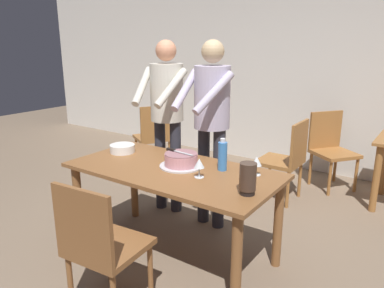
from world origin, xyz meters
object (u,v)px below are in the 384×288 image
(background_chair_2, at_px, (286,158))
(wine_glass_near, at_px, (199,164))
(wine_glass_far, at_px, (257,162))
(person_standing_beside, at_px, (167,108))
(cake_on_platter, at_px, (181,160))
(hurricane_lamp, at_px, (248,178))
(plate_stack, at_px, (122,148))
(background_chair_1, at_px, (154,135))
(water_bottle, at_px, (223,156))
(cake_knife, at_px, (174,151))
(chair_near_side, at_px, (100,244))
(background_chair_0, at_px, (331,147))
(person_cutting_cake, at_px, (211,114))
(main_dining_table, at_px, (173,182))

(background_chair_2, bearing_deg, wine_glass_near, -92.09)
(wine_glass_far, relative_size, person_standing_beside, 0.08)
(cake_on_platter, bearing_deg, hurricane_lamp, -16.15)
(plate_stack, height_order, background_chair_1, background_chair_1)
(water_bottle, xyz_separation_m, background_chair_1, (-1.85, 1.35, -0.37))
(cake_knife, distance_m, plate_stack, 0.59)
(person_standing_beside, bearing_deg, cake_on_platter, -43.85)
(wine_glass_far, relative_size, water_bottle, 0.58)
(cake_knife, height_order, plate_stack, cake_knife)
(cake_on_platter, bearing_deg, cake_knife, 173.72)
(water_bottle, relative_size, hurricane_lamp, 1.19)
(chair_near_side, height_order, background_chair_0, same)
(water_bottle, bearing_deg, person_cutting_cake, 130.78)
(background_chair_1, bearing_deg, plate_stack, -58.69)
(hurricane_lamp, bearing_deg, person_cutting_cake, 134.92)
(main_dining_table, height_order, person_cutting_cake, person_cutting_cake)
(person_cutting_cake, bearing_deg, wine_glass_far, -31.36)
(cake_knife, relative_size, hurricane_lamp, 1.29)
(cake_knife, xyz_separation_m, water_bottle, (0.38, 0.11, -0.00))
(wine_glass_near, xyz_separation_m, wine_glass_far, (0.32, 0.28, 0.00))
(water_bottle, bearing_deg, cake_knife, -164.40)
(water_bottle, xyz_separation_m, person_standing_beside, (-0.91, 0.46, 0.21))
(wine_glass_far, relative_size, person_cutting_cake, 0.08)
(person_standing_beside, distance_m, background_chair_2, 1.42)
(water_bottle, bearing_deg, wine_glass_near, -103.67)
(person_standing_beside, bearing_deg, background_chair_1, 136.72)
(hurricane_lamp, relative_size, chair_near_side, 0.23)
(plate_stack, distance_m, person_cutting_cake, 0.85)
(background_chair_0, xyz_separation_m, background_chair_1, (-2.13, -0.74, 0.00))
(main_dining_table, distance_m, hurricane_lamp, 0.74)
(plate_stack, height_order, background_chair_0, background_chair_0)
(background_chair_2, bearing_deg, wine_glass_far, -79.06)
(water_bottle, bearing_deg, plate_stack, -174.26)
(cake_knife, distance_m, wine_glass_near, 0.35)
(background_chair_2, bearing_deg, hurricane_lamp, -77.85)
(wine_glass_far, bearing_deg, chair_near_side, -118.46)
(main_dining_table, relative_size, wine_glass_near, 11.47)
(wine_glass_near, bearing_deg, background_chair_0, 81.68)
(cake_on_platter, bearing_deg, person_cutting_cake, 96.95)
(cake_knife, xyz_separation_m, hurricane_lamp, (0.74, -0.20, -0.01))
(cake_knife, bearing_deg, person_standing_beside, 132.93)
(plate_stack, xyz_separation_m, background_chair_2, (0.97, 1.48, -0.29))
(main_dining_table, xyz_separation_m, cake_on_platter, (0.03, 0.07, 0.16))
(cake_knife, xyz_separation_m, background_chair_1, (-1.47, 1.45, -0.37))
(main_dining_table, height_order, background_chair_2, background_chair_2)
(main_dining_table, bearing_deg, cake_knife, 118.64)
(person_cutting_cake, xyz_separation_m, background_chair_2, (0.38, 0.95, -0.58))
(plate_stack, bearing_deg, person_cutting_cake, 41.81)
(wine_glass_near, bearing_deg, background_chair_2, 87.91)
(wine_glass_near, height_order, water_bottle, water_bottle)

